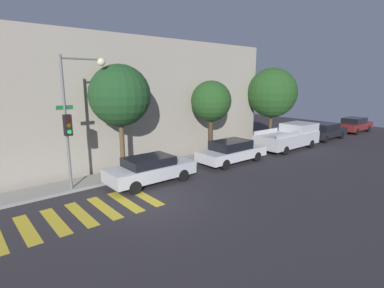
# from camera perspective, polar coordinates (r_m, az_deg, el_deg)

# --- Properties ---
(ground_plane) EXTENTS (60.00, 60.00, 0.00)m
(ground_plane) POSITION_cam_1_polar(r_m,az_deg,el_deg) (12.59, -7.96, -11.12)
(ground_plane) COLOR #2D2B30
(sidewalk) EXTENTS (26.00, 1.63, 0.14)m
(sidewalk) POSITION_cam_1_polar(r_m,az_deg,el_deg) (15.92, -15.70, -6.20)
(sidewalk) COLOR gray
(sidewalk) RESTS_ON ground
(building_row) EXTENTS (26.00, 6.00, 7.38)m
(building_row) POSITION_cam_1_polar(r_m,az_deg,el_deg) (19.15, -21.58, 7.48)
(building_row) COLOR #A89E8E
(building_row) RESTS_ON ground
(crosswalk) EXTENTS (5.94, 2.60, 0.00)m
(crosswalk) POSITION_cam_1_polar(r_m,az_deg,el_deg) (12.28, -20.41, -12.40)
(crosswalk) COLOR gold
(crosswalk) RESTS_ON ground
(traffic_light_pole) EXTENTS (2.30, 0.56, 5.99)m
(traffic_light_pole) POSITION_cam_1_polar(r_m,az_deg,el_deg) (14.04, -21.41, 6.33)
(traffic_light_pole) COLOR slate
(traffic_light_pole) RESTS_ON ground
(sedan_near_corner) EXTENTS (4.35, 1.78, 1.33)m
(sedan_near_corner) POSITION_cam_1_polar(r_m,az_deg,el_deg) (14.70, -7.91, -4.75)
(sedan_near_corner) COLOR #B7BABF
(sedan_near_corner) RESTS_ON ground
(sedan_middle) EXTENTS (4.51, 1.80, 1.39)m
(sedan_middle) POSITION_cam_1_polar(r_m,az_deg,el_deg) (18.28, 7.56, -1.38)
(sedan_middle) COLOR silver
(sedan_middle) RESTS_ON ground
(pickup_truck) EXTENTS (5.39, 2.13, 1.78)m
(pickup_truck) POSITION_cam_1_polar(r_m,az_deg,el_deg) (23.14, 18.12, 1.37)
(pickup_truck) COLOR #BCBCC1
(pickup_truck) RESTS_ON ground
(sedan_far_end) EXTENTS (4.54, 1.77, 1.38)m
(sedan_far_end) POSITION_cam_1_polar(r_m,az_deg,el_deg) (27.82, 24.03, 2.26)
(sedan_far_end) COLOR black
(sedan_far_end) RESTS_ON ground
(sedan_tail_of_row) EXTENTS (4.38, 1.81, 1.42)m
(sedan_tail_of_row) POSITION_cam_1_polar(r_m,az_deg,el_deg) (33.06, 28.51, 3.27)
(sedan_tail_of_row) COLOR maroon
(sedan_tail_of_row) RESTS_ON ground
(tree_near_corner) EXTENTS (3.07, 3.07, 5.73)m
(tree_near_corner) POSITION_cam_1_polar(r_m,az_deg,el_deg) (15.50, -13.59, 8.93)
(tree_near_corner) COLOR brown
(tree_near_corner) RESTS_ON ground
(tree_midblock) EXTENTS (2.57, 2.57, 4.94)m
(tree_midblock) POSITION_cam_1_polar(r_m,az_deg,el_deg) (19.16, 3.66, 8.08)
(tree_midblock) COLOR #42301E
(tree_midblock) RESTS_ON ground
(tree_far_end) EXTENTS (3.75, 3.75, 5.89)m
(tree_far_end) POSITION_cam_1_polar(r_m,az_deg,el_deg) (24.00, 15.03, 9.40)
(tree_far_end) COLOR #4C3823
(tree_far_end) RESTS_ON ground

